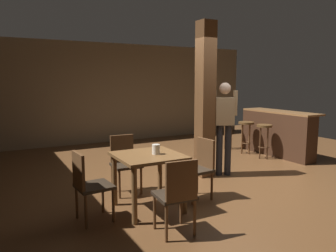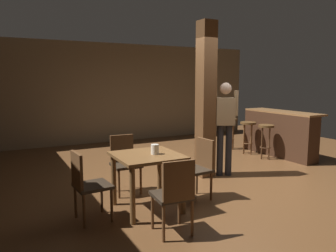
% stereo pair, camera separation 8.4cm
% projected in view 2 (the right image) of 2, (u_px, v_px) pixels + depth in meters
% --- Properties ---
extents(ground_plane, '(10.80, 10.80, 0.00)m').
position_uv_depth(ground_plane, '(223.00, 179.00, 5.88)').
color(ground_plane, brown).
extents(wall_back, '(8.00, 0.10, 2.80)m').
position_uv_depth(wall_back, '(131.00, 93.00, 9.63)').
color(wall_back, '#756047').
rests_on(wall_back, ground_plane).
extents(pillar, '(0.28, 0.28, 2.80)m').
position_uv_depth(pillar, '(206.00, 100.00, 5.90)').
color(pillar, brown).
rests_on(pillar, ground_plane).
extents(dining_table, '(0.86, 0.86, 0.77)m').
position_uv_depth(dining_table, '(147.00, 165.00, 4.44)').
color(dining_table, brown).
rests_on(dining_table, ground_plane).
extents(chair_north, '(0.43, 0.43, 0.89)m').
position_uv_depth(chair_north, '(124.00, 160.00, 5.16)').
color(chair_north, '#2D2319').
rests_on(chair_north, ground_plane).
extents(chair_east, '(0.45, 0.45, 0.89)m').
position_uv_depth(chair_east, '(199.00, 166.00, 4.85)').
color(chair_east, '#2D2319').
rests_on(chair_east, ground_plane).
extents(chair_south, '(0.45, 0.45, 0.89)m').
position_uv_depth(chair_south, '(175.00, 193.00, 3.68)').
color(chair_south, '#2D2319').
rests_on(chair_south, ground_plane).
extents(chair_west, '(0.45, 0.45, 0.89)m').
position_uv_depth(chair_west, '(87.00, 183.00, 4.05)').
color(chair_west, '#2D2319').
rests_on(chair_west, ground_plane).
extents(napkin_cup, '(0.11, 0.11, 0.13)m').
position_uv_depth(napkin_cup, '(155.00, 149.00, 4.42)').
color(napkin_cup, silver).
rests_on(napkin_cup, dining_table).
extents(standing_person, '(0.45, 0.33, 1.72)m').
position_uv_depth(standing_person, '(225.00, 122.00, 5.99)').
color(standing_person, tan).
rests_on(standing_person, ground_plane).
extents(bar_counter, '(0.56, 1.95, 1.05)m').
position_uv_depth(bar_counter, '(279.00, 133.00, 7.64)').
color(bar_counter, brown).
rests_on(bar_counter, ground_plane).
extents(bar_stool_near, '(0.34, 0.34, 0.77)m').
position_uv_depth(bar_stool_near, '(266.00, 134.00, 7.34)').
color(bar_stool_near, '#4C3319').
rests_on(bar_stool_near, ground_plane).
extents(bar_stool_mid, '(0.37, 0.37, 0.77)m').
position_uv_depth(bar_stool_mid, '(248.00, 130.00, 7.86)').
color(bar_stool_mid, '#4C3319').
rests_on(bar_stool_mid, ground_plane).
extents(bar_stool_far, '(0.32, 0.32, 0.79)m').
position_uv_depth(bar_stool_far, '(230.00, 127.00, 8.39)').
color(bar_stool_far, '#4C3319').
rests_on(bar_stool_far, ground_plane).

